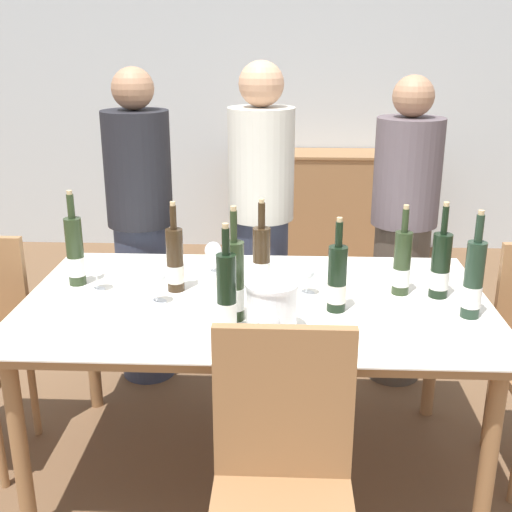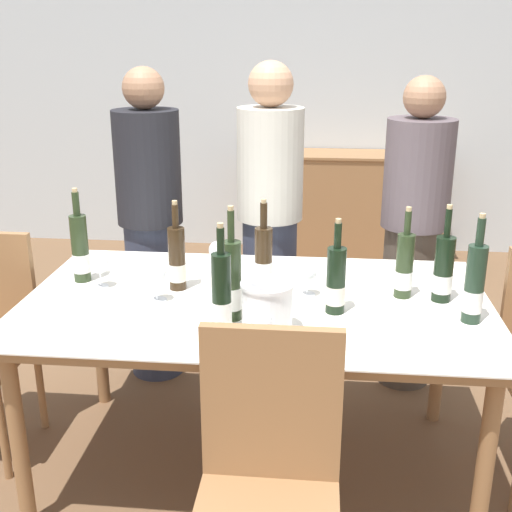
{
  "view_description": "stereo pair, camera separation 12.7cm",
  "coord_description": "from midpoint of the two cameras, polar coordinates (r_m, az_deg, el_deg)",
  "views": [
    {
      "loc": [
        0.1,
        -2.32,
        1.75
      ],
      "look_at": [
        0.0,
        0.0,
        0.95
      ],
      "focal_mm": 45.0,
      "sensor_mm": 36.0,
      "label": 1
    },
    {
      "loc": [
        0.23,
        -2.31,
        1.75
      ],
      "look_at": [
        0.0,
        0.0,
        0.95
      ],
      "focal_mm": 45.0,
      "sensor_mm": 36.0,
      "label": 2
    }
  ],
  "objects": [
    {
      "name": "wine_bottle_4",
      "position": [
        2.59,
        -8.6,
        -0.47
      ],
      "size": [
        0.07,
        0.07,
        0.37
      ],
      "color": "#332314",
      "rests_on": "dining_table"
    },
    {
      "name": "wine_glass_2",
      "position": [
        2.09,
        -0.59,
        -6.18
      ],
      "size": [
        0.07,
        0.07,
        0.13
      ],
      "color": "white",
      "rests_on": "dining_table"
    },
    {
      "name": "wine_glass_3",
      "position": [
        2.67,
        -15.39,
        -1.05
      ],
      "size": [
        0.08,
        0.08,
        0.14
      ],
      "color": "white",
      "rests_on": "dining_table"
    },
    {
      "name": "wine_glass_1",
      "position": [
        2.49,
        -10.37,
        -1.97
      ],
      "size": [
        0.08,
        0.08,
        0.15
      ],
      "color": "white",
      "rests_on": "dining_table"
    },
    {
      "name": "wine_bottle_5",
      "position": [
        2.62,
        -0.9,
        -0.14
      ],
      "size": [
        0.07,
        0.07,
        0.37
      ],
      "color": "#332314",
      "rests_on": "dining_table"
    },
    {
      "name": "wine_bottle_1",
      "position": [
        2.58,
        11.48,
        -0.74
      ],
      "size": [
        0.07,
        0.07,
        0.37
      ],
      "color": "#28381E",
      "rests_on": "dining_table"
    },
    {
      "name": "wine_bottle_0",
      "position": [
        2.43,
        17.35,
        -2.15
      ],
      "size": [
        0.07,
        0.07,
        0.4
      ],
      "color": "#1E3323",
      "rests_on": "dining_table"
    },
    {
      "name": "person_guest_right",
      "position": [
        3.32,
        11.84,
        1.75
      ],
      "size": [
        0.33,
        0.33,
        1.58
      ],
      "color": "#51473D",
      "rests_on": "ground_plane"
    },
    {
      "name": "wine_bottle_7",
      "position": [
        2.59,
        14.73,
        -0.96
      ],
      "size": [
        0.08,
        0.08,
        0.38
      ],
      "color": "black",
      "rests_on": "dining_table"
    },
    {
      "name": "ground_plane",
      "position": [
        2.91,
        -1.32,
        -18.06
      ],
      "size": [
        12.0,
        12.0,
        0.0
      ],
      "primitive_type": "plane",
      "color": "brown"
    },
    {
      "name": "ice_bucket",
      "position": [
        2.22,
        -0.24,
        -4.43
      ],
      "size": [
        0.19,
        0.19,
        0.18
      ],
      "color": "white",
      "rests_on": "dining_table"
    },
    {
      "name": "person_guest_left",
      "position": [
        3.28,
        -0.67,
        2.64
      ],
      "size": [
        0.33,
        0.33,
        1.65
      ],
      "color": "#383F56",
      "rests_on": "ground_plane"
    },
    {
      "name": "dining_table",
      "position": [
        2.55,
        -1.43,
        -5.26
      ],
      "size": [
        1.82,
        1.07,
        0.77
      ],
      "color": "#996B42",
      "rests_on": "ground_plane"
    },
    {
      "name": "wine_bottle_3",
      "position": [
        2.18,
        -4.3,
        -3.71
      ],
      "size": [
        0.07,
        0.07,
        0.4
      ],
      "color": "black",
      "rests_on": "dining_table"
    },
    {
      "name": "wine_glass_4",
      "position": [
        2.78,
        -5.13,
        0.39
      ],
      "size": [
        0.07,
        0.07,
        0.14
      ],
      "color": "white",
      "rests_on": "dining_table"
    },
    {
      "name": "wine_bottle_8",
      "position": [
        2.3,
        -3.52,
        -2.41
      ],
      "size": [
        0.07,
        0.07,
        0.42
      ],
      "color": "#28381E",
      "rests_on": "dining_table"
    },
    {
      "name": "back_wall",
      "position": [
        5.47,
        0.83,
        15.23
      ],
      "size": [
        8.0,
        0.1,
        2.8
      ],
      "color": "silver",
      "rests_on": "ground_plane"
    },
    {
      "name": "person_host",
      "position": [
        3.33,
        -11.24,
        2.2
      ],
      "size": [
        0.33,
        0.33,
        1.62
      ],
      "color": "#383F56",
      "rests_on": "ground_plane"
    },
    {
      "name": "wine_glass_0",
      "position": [
        2.54,
        3.11,
        -1.53
      ],
      "size": [
        0.07,
        0.07,
        0.13
      ],
      "color": "white",
      "rests_on": "dining_table"
    },
    {
      "name": "wine_bottle_2",
      "position": [
        2.75,
        -17.06,
        0.28
      ],
      "size": [
        0.07,
        0.07,
        0.4
      ],
      "color": "#28381E",
      "rests_on": "dining_table"
    },
    {
      "name": "chair_near_front",
      "position": [
        1.97,
        0.43,
        -18.73
      ],
      "size": [
        0.42,
        0.42,
        0.96
      ],
      "color": "#996B42",
      "rests_on": "ground_plane"
    },
    {
      "name": "sideboard_cabinet",
      "position": [
        5.33,
        5.81,
        4.54
      ],
      "size": [
        1.54,
        0.46,
        0.87
      ],
      "color": "#996B42",
      "rests_on": "ground_plane"
    },
    {
      "name": "wine_bottle_6",
      "position": [
        2.39,
        5.71,
        -2.15
      ],
      "size": [
        0.07,
        0.07,
        0.36
      ],
      "color": "black",
      "rests_on": "dining_table"
    }
  ]
}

